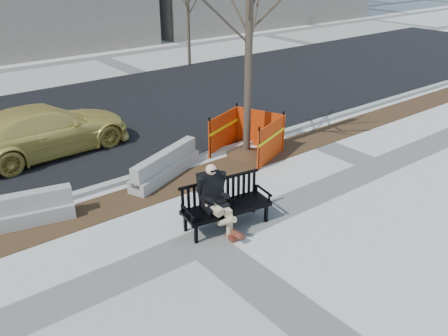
{
  "coord_description": "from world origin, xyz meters",
  "views": [
    {
      "loc": [
        -4.89,
        -7.05,
        5.71
      ],
      "look_at": [
        1.2,
        0.76,
        1.1
      ],
      "focal_mm": 38.42,
      "sensor_mm": 36.0,
      "label": 1
    }
  ],
  "objects": [
    {
      "name": "tree_fence",
      "position": [
        3.78,
        2.97,
        0.0
      ],
      "size": [
        3.3,
        3.3,
        6.37
      ],
      "primitive_type": null,
      "rotation": [
        0.0,
        0.0,
        0.37
      ],
      "color": "#FB410A",
      "rests_on": "ground"
    },
    {
      "name": "seated_man",
      "position": [
        0.53,
        0.26,
        0.0
      ],
      "size": [
        0.81,
        1.17,
        1.51
      ],
      "primitive_type": null,
      "rotation": [
        0.0,
        0.0,
        -0.15
      ],
      "color": "black",
      "rests_on": "ground"
    },
    {
      "name": "curb",
      "position": [
        0.0,
        3.55,
        0.06
      ],
      "size": [
        60.0,
        0.25,
        0.12
      ],
      "primitive_type": "cube",
      "color": "#9E9B93",
      "rests_on": "ground"
    },
    {
      "name": "ground",
      "position": [
        0.0,
        0.0,
        0.0
      ],
      "size": [
        120.0,
        120.0,
        0.0
      ],
      "primitive_type": "plane",
      "color": "beige",
      "rests_on": "ground"
    },
    {
      "name": "far_tree_right",
      "position": [
        9.21,
        14.0,
        0.0
      ],
      "size": [
        2.34,
        2.34,
        4.8
      ],
      "primitive_type": null,
      "rotation": [
        0.0,
        0.0,
        -0.41
      ],
      "color": "#463C2D",
      "rests_on": "ground"
    },
    {
      "name": "jersey_barrier_left",
      "position": [
        -2.97,
        3.09,
        0.0
      ],
      "size": [
        2.72,
        1.11,
        0.76
      ],
      "primitive_type": null,
      "rotation": [
        0.0,
        0.0,
        -0.22
      ],
      "color": "gray",
      "rests_on": "ground"
    },
    {
      "name": "bench",
      "position": [
        0.8,
        0.16,
        0.0
      ],
      "size": [
        2.12,
        1.03,
        1.08
      ],
      "primitive_type": null,
      "rotation": [
        0.0,
        0.0,
        -0.15
      ],
      "color": "black",
      "rests_on": "ground"
    },
    {
      "name": "sedan",
      "position": [
        -0.85,
        6.77,
        0.0
      ],
      "size": [
        5.23,
        2.49,
        1.47
      ],
      "primitive_type": "imported",
      "rotation": [
        0.0,
        0.0,
        1.66
      ],
      "color": "#D0BB54",
      "rests_on": "ground"
    },
    {
      "name": "asphalt_street",
      "position": [
        0.0,
        8.8,
        0.0
      ],
      "size": [
        60.0,
        10.4,
        0.01
      ],
      "primitive_type": "cube",
      "color": "black",
      "rests_on": "ground"
    },
    {
      "name": "jersey_barrier_right",
      "position": [
        1.07,
        3.17,
        0.0
      ],
      "size": [
        2.59,
        1.49,
        0.74
      ],
      "primitive_type": null,
      "rotation": [
        0.0,
        0.0,
        0.4
      ],
      "color": "#98968E",
      "rests_on": "ground"
    },
    {
      "name": "mulch_strip",
      "position": [
        0.0,
        2.6,
        0.0
      ],
      "size": [
        40.0,
        1.2,
        0.02
      ],
      "primitive_type": "cube",
      "color": "#47301C",
      "rests_on": "ground"
    }
  ]
}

